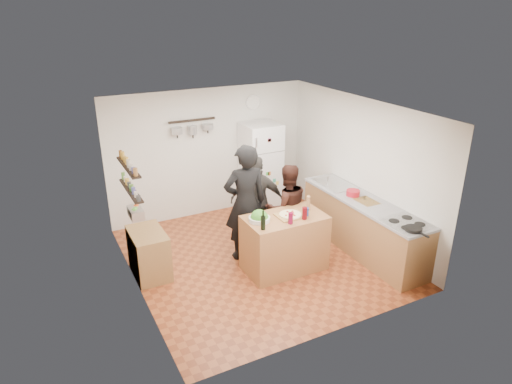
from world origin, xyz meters
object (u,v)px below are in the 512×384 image
prep_island (284,243)px  side_table (149,253)px  salt_canister (306,212)px  salad_bowl (259,219)px  wine_bottle (263,223)px  counter_run (363,226)px  wall_clock (253,102)px  person_back (257,201)px  red_bowl (353,193)px  fridge (261,168)px  person_center (287,208)px  pepper_mill (308,204)px  person_left (245,203)px  skillet (413,229)px

prep_island → side_table: size_ratio=1.56×
salt_canister → salad_bowl: bearing=166.7°
wine_bottle → prep_island: bearing=23.7°
counter_run → wall_clock: (-0.75, 2.63, 1.70)m
person_back → side_table: (-1.98, -0.18, -0.43)m
prep_island → person_back: size_ratio=0.79×
prep_island → wine_bottle: bearing=-156.3°
wine_bottle → red_bowl: (1.94, 0.40, -0.05)m
prep_island → red_bowl: (1.44, 0.18, 0.51)m
prep_island → fridge: size_ratio=0.69×
salt_canister → wall_clock: (0.44, 2.67, 1.17)m
person_center → wine_bottle: bearing=53.1°
red_bowl → salt_canister: bearing=-165.2°
pepper_mill → red_bowl: 1.00m
prep_island → pepper_mill: 0.72m
salt_canister → person_left: 1.00m
wine_bottle → salt_canister: 0.81m
salad_bowl → person_center: person_center is taller
person_back → skillet: bearing=151.8°
wall_clock → skillet: bearing=-80.3°
counter_run → wall_clock: size_ratio=8.77×
person_left → red_bowl: (1.82, -0.44, -0.01)m
person_left → skillet: 2.58m
salad_bowl → wine_bottle: size_ratio=1.56×
salad_bowl → fridge: bearing=61.9°
wine_bottle → pepper_mill: wine_bottle is taller
salt_canister → wall_clock: 2.95m
pepper_mill → person_left: (-0.83, 0.57, -0.04)m
person_center → side_table: size_ratio=1.92×
salad_bowl → pepper_mill: 0.87m
counter_run → wall_clock: bearing=105.9°
pepper_mill → person_left: person_left is taller
pepper_mill → wall_clock: size_ratio=0.67×
salt_canister → fridge: bearing=79.3°
salt_canister → wall_clock: bearing=80.6°
salt_canister → wine_bottle: bearing=-172.9°
salt_canister → skillet: size_ratio=0.54×
wine_bottle → wall_clock: size_ratio=0.69×
salad_bowl → pepper_mill: size_ratio=1.62×
pepper_mill → wall_clock: bearing=83.3°
person_left → fridge: 1.96m
salt_canister → fridge: 2.39m
person_back → person_center: bearing=155.8°
prep_island → person_center: (0.35, 0.54, 0.31)m
wine_bottle → fridge: (1.24, 2.44, -0.11)m
prep_island → salt_canister: salt_canister is taller
salt_canister → red_bowl: (1.14, 0.30, -0.01)m
salad_bowl → side_table: size_ratio=0.40×
salt_canister → side_table: bearing=157.5°
pepper_mill → counter_run: size_ratio=0.08×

